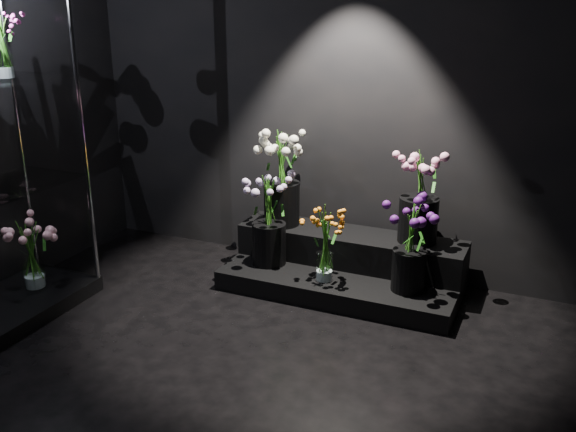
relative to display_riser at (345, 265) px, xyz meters
The scene contains 10 objects.
floor 1.69m from the display_riser, 97.34° to the right, with size 4.00×4.00×0.00m, color black.
wall_back 1.31m from the display_riser, 122.66° to the left, with size 4.00×4.00×0.00m, color black.
display_riser is the anchor object (origin of this frame).
bouquet_orange_bells 0.38m from the display_riser, 103.66° to the right, with size 0.31×0.31×0.55m.
bouquet_lilac 0.68m from the display_riser, 164.54° to the right, with size 0.45×0.45×0.68m.
bouquet_purple 0.63m from the display_riser, 20.20° to the right, with size 0.39×0.39×0.61m.
bouquet_cream_roses 0.83m from the display_riser, behind, with size 0.46×0.46×0.71m.
bouquet_pink_roses 0.76m from the display_riser, 15.56° to the left, with size 0.41×0.41×0.67m.
bouquet_case_magenta 2.69m from the display_riser, 149.05° to the right, with size 0.25×0.25×0.38m.
bouquet_case_base_pink 2.20m from the display_riser, 149.78° to the right, with size 0.42×0.42×0.49m.
Camera 1 is at (1.56, -2.43, 2.04)m, focal length 40.00 mm.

